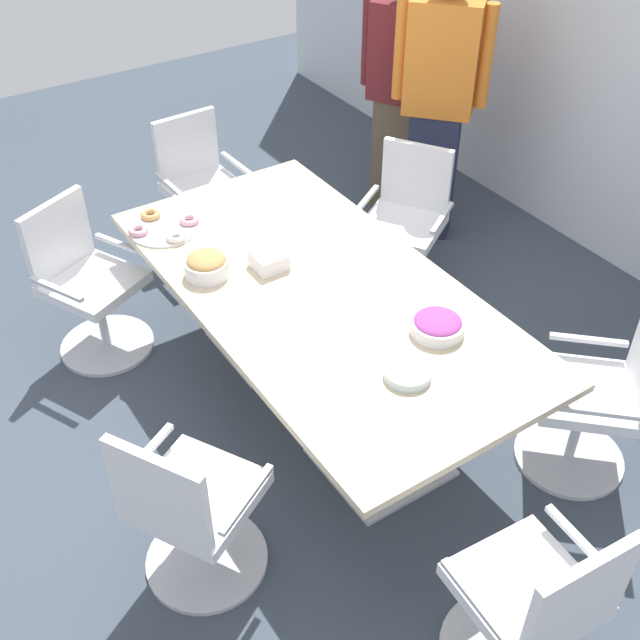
{
  "coord_description": "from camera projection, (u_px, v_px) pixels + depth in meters",
  "views": [
    {
      "loc": [
        2.55,
        -1.67,
        3.03
      ],
      "look_at": [
        0.0,
        0.0,
        0.55
      ],
      "focal_mm": 43.88,
      "sensor_mm": 36.0,
      "label": 1
    }
  ],
  "objects": [
    {
      "name": "ground_plane",
      "position": [
        320.0,
        398.0,
        4.28
      ],
      "size": [
        10.0,
        10.0,
        0.01
      ],
      "primitive_type": "cube",
      "color": "#3D4754"
    },
    {
      "name": "conference_table",
      "position": [
        320.0,
        308.0,
        3.88
      ],
      "size": [
        2.4,
        1.2,
        0.75
      ],
      "color": "#CCB793",
      "rests_on": "ground"
    },
    {
      "name": "office_chair_0",
      "position": [
        532.0,
        610.0,
        2.85
      ],
      "size": [
        0.58,
        0.58,
        0.91
      ],
      "rotation": [
        0.0,
        0.0,
        1.5
      ],
      "color": "silver",
      "rests_on": "ground"
    },
    {
      "name": "office_chair_1",
      "position": [
        597.0,
        402.0,
        3.68
      ],
      "size": [
        0.76,
        0.76,
        0.91
      ],
      "rotation": [
        0.0,
        0.0,
        -3.9
      ],
      "color": "silver",
      "rests_on": "ground"
    },
    {
      "name": "office_chair_2",
      "position": [
        404.0,
        229.0,
        4.85
      ],
      "size": [
        0.74,
        0.74,
        0.91
      ],
      "rotation": [
        0.0,
        0.0,
        -2.59
      ],
      "color": "silver",
      "rests_on": "ground"
    },
    {
      "name": "office_chair_3",
      "position": [
        202.0,
        195.0,
        5.18
      ],
      "size": [
        0.56,
        0.56,
        0.91
      ],
      "rotation": [
        0.0,
        0.0,
        -1.53
      ],
      "color": "silver",
      "rests_on": "ground"
    },
    {
      "name": "office_chair_4",
      "position": [
        88.0,
        288.0,
        4.38
      ],
      "size": [
        0.72,
        0.72,
        0.91
      ],
      "rotation": [
        0.0,
        0.0,
        -1.12
      ],
      "color": "silver",
      "rests_on": "ground"
    },
    {
      "name": "office_chair_5",
      "position": [
        191.0,
        513.0,
        3.19
      ],
      "size": [
        0.74,
        0.74,
        0.91
      ],
      "rotation": [
        0.0,
        0.0,
        0.52
      ],
      "color": "silver",
      "rests_on": "ground"
    },
    {
      "name": "person_standing_0",
      "position": [
        401.0,
        89.0,
        5.31
      ],
      "size": [
        0.57,
        0.41,
        1.72
      ],
      "rotation": [
        0.0,
        0.0,
        -2.63
      ],
      "color": "brown",
      "rests_on": "ground"
    },
    {
      "name": "person_standing_1",
      "position": [
        438.0,
        98.0,
        4.98
      ],
      "size": [
        0.51,
        0.46,
        1.87
      ],
      "rotation": [
        0.0,
        0.0,
        -2.42
      ],
      "color": "#232842",
      "rests_on": "ground"
    },
    {
      "name": "snack_bowl_cookies",
      "position": [
        207.0,
        265.0,
        3.85
      ],
      "size": [
        0.22,
        0.22,
        0.12
      ],
      "color": "white",
      "rests_on": "conference_table"
    },
    {
      "name": "snack_bowl_candy_mix",
      "position": [
        437.0,
        325.0,
        3.52
      ],
      "size": [
        0.25,
        0.25,
        0.09
      ],
      "color": "white",
      "rests_on": "conference_table"
    },
    {
      "name": "donut_platter",
      "position": [
        164.0,
        227.0,
        4.2
      ],
      "size": [
        0.38,
        0.38,
        0.04
      ],
      "color": "white",
      "rests_on": "conference_table"
    },
    {
      "name": "plate_stack",
      "position": [
        408.0,
        373.0,
        3.3
      ],
      "size": [
        0.21,
        0.21,
        0.04
      ],
      "color": "white",
      "rests_on": "conference_table"
    },
    {
      "name": "napkin_pile",
      "position": [
        269.0,
        260.0,
        3.91
      ],
      "size": [
        0.16,
        0.16,
        0.08
      ],
      "primitive_type": "cube",
      "color": "white",
      "rests_on": "conference_table"
    }
  ]
}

